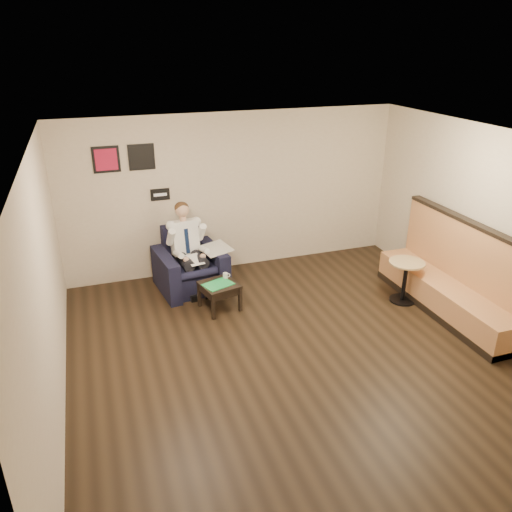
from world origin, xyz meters
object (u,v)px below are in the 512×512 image
object	(u,v)px
seated_man	(192,253)
cafe_table	(404,282)
coffee_mug	(225,276)
armchair	(190,261)
banquette	(450,269)
side_table	(220,296)
green_folder	(218,284)
smartphone	(217,279)

from	to	relation	value
seated_man	cafe_table	xyz separation A→B (m)	(3.12, -1.43, -0.35)
seated_man	coffee_mug	size ratio (longest dim) A/B	15.16
armchair	seated_man	bearing A→B (deg)	-90.00
banquette	side_table	bearing A→B (deg)	160.20
armchair	cafe_table	size ratio (longest dim) A/B	1.51
green_folder	banquette	xyz separation A→B (m)	(3.32, -1.16, 0.27)
smartphone	banquette	distance (m)	3.56
coffee_mug	cafe_table	distance (m)	2.86
coffee_mug	cafe_table	xyz separation A→B (m)	(2.72, -0.87, -0.13)
seated_man	side_table	size ratio (longest dim) A/B	2.62
side_table	smartphone	xyz separation A→B (m)	(0.01, 0.16, 0.22)
coffee_mug	banquette	world-z (taller)	banquette
armchair	smartphone	size ratio (longest dim) A/B	7.75
armchair	banquette	world-z (taller)	banquette
seated_man	coffee_mug	distance (m)	0.72
smartphone	cafe_table	xyz separation A→B (m)	(2.85, -0.88, -0.09)
cafe_table	green_folder	bearing A→B (deg)	166.46
seated_man	cafe_table	world-z (taller)	seated_man
side_table	smartphone	world-z (taller)	smartphone
cafe_table	seated_man	bearing A→B (deg)	155.37
armchair	cafe_table	world-z (taller)	armchair
seated_man	banquette	world-z (taller)	banquette
side_table	green_folder	distance (m)	0.23
coffee_mug	smartphone	distance (m)	0.14
smartphone	cafe_table	bearing A→B (deg)	-20.01
armchair	seated_man	world-z (taller)	seated_man
side_table	smartphone	bearing A→B (deg)	85.47
coffee_mug	seated_man	bearing A→B (deg)	125.63
coffee_mug	cafe_table	world-z (taller)	cafe_table
armchair	side_table	world-z (taller)	armchair
banquette	armchair	bearing A→B (deg)	150.41
smartphone	cafe_table	size ratio (longest dim) A/B	0.19
armchair	green_folder	size ratio (longest dim) A/B	2.41
armchair	cafe_table	distance (m)	3.51
green_folder	coffee_mug	world-z (taller)	coffee_mug
cafe_table	banquette	bearing A→B (deg)	-46.93
green_folder	seated_man	bearing A→B (deg)	107.61
side_table	cafe_table	distance (m)	2.95
smartphone	cafe_table	world-z (taller)	cafe_table
armchair	seated_man	size ratio (longest dim) A/B	0.75
smartphone	banquette	size ratio (longest dim) A/B	0.05
coffee_mug	smartphone	bearing A→B (deg)	175.72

